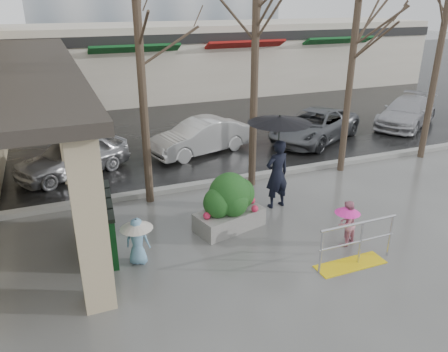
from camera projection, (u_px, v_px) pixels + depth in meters
ground at (271, 249)px, 10.06m from camera, size 120.00×120.00×0.00m
street_asphalt at (117, 85)px, 28.94m from camera, size 120.00×36.00×0.01m
curb at (211, 183)px, 13.46m from camera, size 120.00×0.30×0.15m
canopy_slab at (25, 57)px, 13.89m from camera, size 2.80×18.00×0.25m
pillar_front at (90, 222)px, 7.62m from camera, size 0.55×0.55×3.50m
pillar_back at (67, 127)px, 13.20m from camera, size 0.55×0.55×3.50m
storefront_row at (160, 60)px, 25.41m from camera, size 34.00×6.74×4.00m
handrail at (354, 249)px, 9.35m from camera, size 1.90×0.50×1.03m
tree_west at (137, 11)px, 10.53m from camera, size 3.20×3.20×6.80m
tree_midwest at (256, 3)px, 11.58m from camera, size 3.20×3.20×7.00m
tree_mideast at (357, 17)px, 12.86m from camera, size 3.20×3.20×6.50m
woman at (278, 150)px, 11.52m from camera, size 1.67×1.67×2.61m
child_pink at (347, 220)px, 10.04m from camera, size 0.64×0.59×1.11m
child_blue at (137, 236)px, 9.30m from camera, size 0.71×0.71×1.08m
planter at (229, 202)px, 10.74m from camera, size 1.85×1.24×1.48m
news_boxes at (103, 223)px, 9.94m from camera, size 0.67×2.23×1.23m
car_a at (73, 156)px, 14.10m from camera, size 3.98×2.93×1.26m
car_b at (200, 137)px, 16.06m from camera, size 4.04×2.30×1.26m
car_c at (314, 125)px, 17.49m from camera, size 4.98×4.01×1.26m
car_d at (407, 112)px, 19.53m from camera, size 4.63×3.75×1.26m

